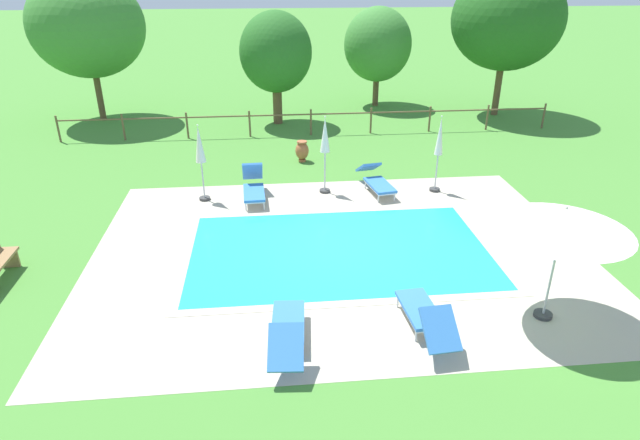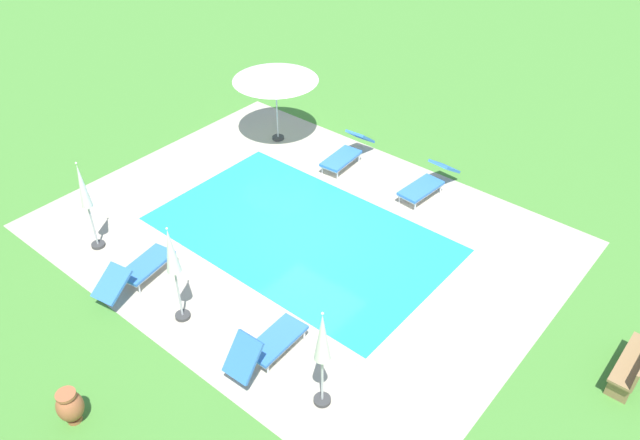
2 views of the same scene
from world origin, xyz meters
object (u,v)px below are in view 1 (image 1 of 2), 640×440
object	(u,v)px
sun_lounger_north_far	(287,329)
tree_far_west	(276,53)
sun_lounger_north_mid	(425,315)
tree_west_mid	(87,26)
patio_umbrella_closed_row_west	(439,143)
sun_lounger_north_near_steps	(376,180)
sun_lounger_south_near_corner	(254,187)
patio_umbrella_closed_row_mid_west	(325,141)
tree_centre	(507,19)
terracotta_urn_near_fence	(302,151)
patio_umbrella_open_foreground	(564,219)
tree_east_mid	(378,45)
patio_umbrella_closed_row_mid_east	(200,150)

from	to	relation	value
sun_lounger_north_far	tree_far_west	xyz separation A→B (m)	(0.27, 15.23, 2.63)
sun_lounger_north_mid	tree_west_mid	size ratio (longest dim) A/B	0.33
sun_lounger_north_mid	patio_umbrella_closed_row_west	size ratio (longest dim) A/B	0.86
sun_lounger_north_near_steps	sun_lounger_south_near_corner	bearing A→B (deg)	-176.24
sun_lounger_north_mid	tree_far_west	distance (m)	15.46
patio_umbrella_closed_row_mid_west	sun_lounger_north_near_steps	bearing A→B (deg)	-2.95
sun_lounger_north_mid	tree_centre	world-z (taller)	tree_centre
sun_lounger_north_far	terracotta_urn_near_fence	xyz separation A→B (m)	(0.97, 10.08, 0.03)
sun_lounger_north_far	sun_lounger_south_near_corner	bearing A→B (deg)	95.72
patio_umbrella_open_foreground	patio_umbrella_closed_row_west	world-z (taller)	patio_umbrella_open_foreground
sun_lounger_north_far	tree_east_mid	distance (m)	18.92
sun_lounger_north_near_steps	patio_umbrella_open_foreground	distance (m)	7.24
sun_lounger_south_near_corner	patio_umbrella_closed_row_west	distance (m)	5.64
sun_lounger_north_mid	terracotta_urn_near_fence	distance (m)	10.04
patio_umbrella_closed_row_mid_east	terracotta_urn_near_fence	world-z (taller)	patio_umbrella_closed_row_mid_east
sun_lounger_north_far	tree_far_west	distance (m)	15.46
patio_umbrella_closed_row_west	tree_west_mid	size ratio (longest dim) A/B	0.39
patio_umbrella_closed_row_mid_west	tree_far_west	size ratio (longest dim) A/B	0.51
patio_umbrella_closed_row_mid_west	patio_umbrella_closed_row_mid_east	world-z (taller)	patio_umbrella_closed_row_mid_west
sun_lounger_north_far	patio_umbrella_closed_row_mid_east	bearing A→B (deg)	107.12
sun_lounger_north_far	patio_umbrella_closed_row_mid_west	distance (m)	7.45
tree_west_mid	tree_far_west	bearing A→B (deg)	-9.77
tree_west_mid	patio_umbrella_closed_row_mid_west	bearing A→B (deg)	-46.26
sun_lounger_north_mid	tree_west_mid	distance (m)	19.60
patio_umbrella_closed_row_mid_west	tree_centre	xyz separation A→B (m)	(8.85, 8.53, 2.53)
sun_lounger_south_near_corner	tree_west_mid	size ratio (longest dim) A/B	0.31
sun_lounger_south_near_corner	patio_umbrella_closed_row_mid_west	world-z (taller)	patio_umbrella_closed_row_mid_west
patio_umbrella_closed_row_west	tree_far_west	distance (m)	9.57
patio_umbrella_closed_row_mid_west	tree_west_mid	bearing A→B (deg)	133.74
sun_lounger_north_mid	patio_umbrella_closed_row_mid_east	bearing A→B (deg)	124.89
tree_west_mid	tree_centre	xyz separation A→B (m)	(17.82, -0.85, 0.17)
patio_umbrella_closed_row_mid_west	patio_umbrella_closed_row_mid_east	bearing A→B (deg)	-176.28
patio_umbrella_closed_row_mid_west	terracotta_urn_near_fence	xyz separation A→B (m)	(-0.49, 2.89, -1.24)
sun_lounger_north_near_steps	patio_umbrella_closed_row_mid_east	xyz separation A→B (m)	(-5.18, -0.15, 1.19)
sun_lounger_north_near_steps	sun_lounger_north_mid	xyz separation A→B (m)	(-0.44, -6.94, 0.01)
tree_far_west	sun_lounger_north_far	bearing A→B (deg)	-91.02
sun_lounger_north_mid	sun_lounger_south_near_corner	distance (m)	7.46
terracotta_urn_near_fence	sun_lounger_north_mid	bearing A→B (deg)	-80.71
terracotta_urn_near_fence	sun_lounger_south_near_corner	bearing A→B (deg)	-117.28
patio_umbrella_closed_row_west	tree_west_mid	world-z (taller)	tree_west_mid
patio_umbrella_open_foreground	patio_umbrella_closed_row_west	size ratio (longest dim) A/B	1.06
sun_lounger_north_far	sun_lounger_north_mid	bearing A→B (deg)	3.73
patio_umbrella_closed_row_mid_east	tree_far_west	bearing A→B (deg)	73.73
tree_east_mid	sun_lounger_north_mid	bearing A→B (deg)	-98.14
patio_umbrella_closed_row_mid_east	tree_east_mid	size ratio (longest dim) A/B	0.50
sun_lounger_north_far	terracotta_urn_near_fence	world-z (taller)	sun_lounger_north_far
patio_umbrella_closed_row_west	patio_umbrella_closed_row_mid_east	xyz separation A→B (m)	(-6.98, 0.01, 0.02)
terracotta_urn_near_fence	tree_centre	distance (m)	11.54
patio_umbrella_open_foreground	patio_umbrella_closed_row_west	bearing A→B (deg)	91.99
patio_umbrella_closed_row_mid_west	tree_west_mid	distance (m)	13.19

